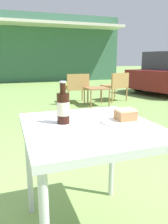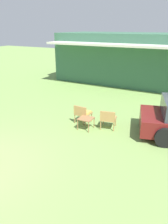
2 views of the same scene
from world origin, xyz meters
name	(u,v)px [view 1 (image 1 of 2)]	position (x,y,z in m)	size (l,w,h in m)	color
cabin_building	(25,49)	(0.60, 11.93, 1.62)	(9.41, 5.32, 3.23)	#38664C
wicker_chair_cushioned	(76,86)	(1.21, 4.17, 0.44)	(0.58, 0.58, 0.75)	#B2844C
wicker_chair_plain	(116,85)	(2.31, 4.15, 0.44)	(0.66, 0.66, 0.75)	#B2844C
garden_side_table	(97,90)	(1.59, 3.74, 0.39)	(0.52, 0.51, 0.44)	#996B42
patio_table	(90,138)	(0.00, 0.00, 0.67)	(0.73, 0.79, 0.75)	silver
cake_on_plate	(123,118)	(0.21, -0.01, 0.78)	(0.24, 0.24, 0.07)	white
cola_bottle_near	(63,107)	(-0.13, 0.08, 0.84)	(0.07, 0.07, 0.24)	black
fork	(110,122)	(0.12, 0.00, 0.75)	(0.17, 0.05, 0.01)	silver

